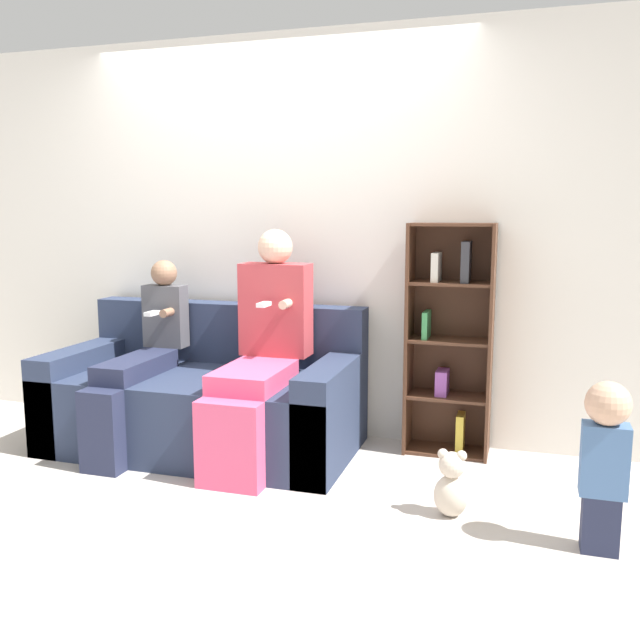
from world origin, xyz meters
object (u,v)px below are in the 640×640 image
(couch, at_px, (205,400))
(bookshelf, at_px, (450,338))
(child_seated, at_px, (139,358))
(teddy_bear, at_px, (451,485))
(adult_seated, at_px, (262,344))
(toddler_standing, at_px, (605,455))

(couch, relative_size, bookshelf, 1.34)
(child_seated, xyz_separation_m, teddy_bear, (1.92, -0.40, -0.41))
(adult_seated, distance_m, child_seated, 0.78)
(toddler_standing, bearing_deg, bookshelf, 125.45)
(child_seated, bearing_deg, teddy_bear, -11.84)
(toddler_standing, bearing_deg, teddy_bear, 166.20)
(adult_seated, xyz_separation_m, child_seated, (-0.77, -0.06, -0.12))
(bookshelf, bearing_deg, couch, -165.67)
(child_seated, bearing_deg, toddler_standing, -12.34)
(toddler_standing, bearing_deg, child_seated, 167.66)
(couch, distance_m, toddler_standing, 2.32)
(child_seated, distance_m, teddy_bear, 2.00)
(bookshelf, bearing_deg, teddy_bear, -82.42)
(child_seated, relative_size, toddler_standing, 1.52)
(child_seated, distance_m, toddler_standing, 2.63)
(bookshelf, height_order, teddy_bear, bookshelf)
(child_seated, bearing_deg, bookshelf, 16.05)
(couch, relative_size, child_seated, 1.62)
(couch, distance_m, adult_seated, 0.58)
(toddler_standing, bearing_deg, couch, 162.15)
(child_seated, distance_m, bookshelf, 1.87)
(teddy_bear, bearing_deg, bookshelf, 97.58)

